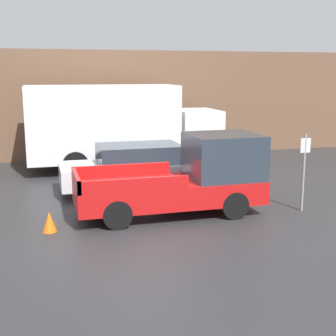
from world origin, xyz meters
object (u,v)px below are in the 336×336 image
traffic_cone (49,222)px  pickup_truck (189,178)px  parking_sign (304,168)px  car (136,167)px  delivery_truck (117,125)px

traffic_cone → pickup_truck: bearing=9.3°
pickup_truck → parking_sign: bearing=-12.3°
car → parking_sign: 5.30m
pickup_truck → traffic_cone: size_ratio=10.05×
delivery_truck → pickup_truck: bearing=-82.3°
delivery_truck → traffic_cone: bearing=-112.1°
car → traffic_cone: 4.45m
car → parking_sign: parking_sign is taller
pickup_truck → traffic_cone: bearing=-170.7°
car → parking_sign: (4.00, -3.45, 0.44)m
delivery_truck → traffic_cone: (-2.87, -7.06, -1.53)m
car → delivery_truck: size_ratio=0.63×
parking_sign → pickup_truck: bearing=167.7°
pickup_truck → car: (-0.90, 2.77, -0.21)m
parking_sign → delivery_truck: bearing=119.1°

